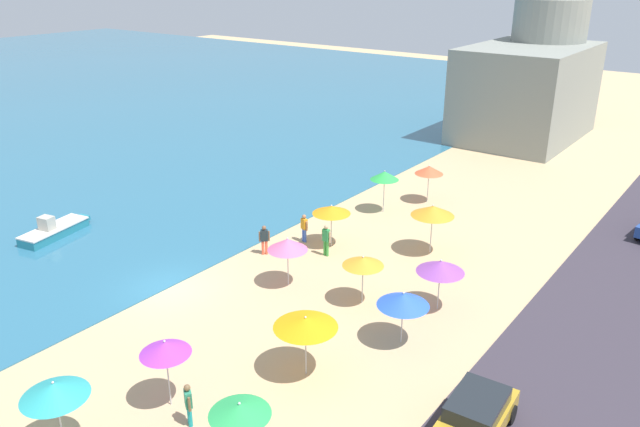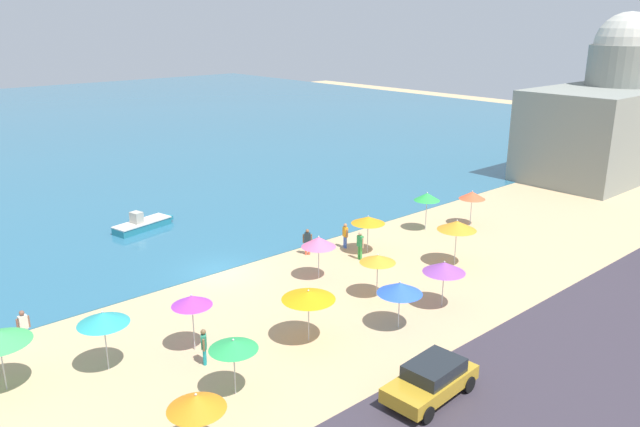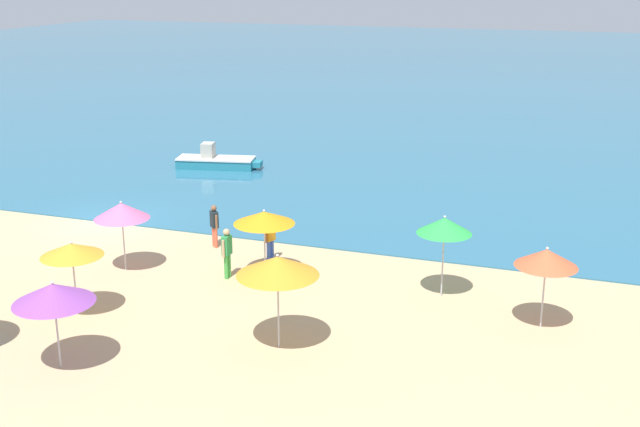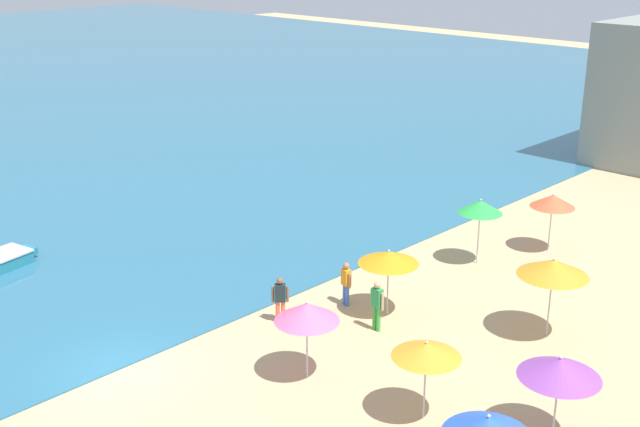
# 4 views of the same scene
# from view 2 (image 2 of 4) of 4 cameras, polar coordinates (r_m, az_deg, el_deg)

# --- Properties ---
(ground_plane) EXTENTS (160.00, 160.00, 0.00)m
(ground_plane) POSITION_cam_2_polar(r_m,az_deg,el_deg) (35.45, -9.20, -5.35)
(ground_plane) COLOR tan
(coastal_road) EXTENTS (80.00, 8.00, 0.06)m
(coastal_road) POSITION_cam_2_polar(r_m,az_deg,el_deg) (23.99, 15.96, -17.74)
(coastal_road) COLOR #37303B
(coastal_road) RESTS_ON ground_plane
(beach_umbrella_0) EXTENTS (2.36, 2.36, 2.45)m
(beach_umbrella_0) POSITION_cam_2_polar(r_m,az_deg,el_deg) (27.07, -1.06, -7.48)
(beach_umbrella_0) COLOR #B2B2B7
(beach_umbrella_0) RESTS_ON ground_plane
(beach_umbrella_1) EXTENTS (1.88, 1.88, 2.46)m
(beach_umbrella_1) POSITION_cam_2_polar(r_m,az_deg,el_deg) (33.50, -0.13, -2.61)
(beach_umbrella_1) COLOR #B2B2B7
(beach_umbrella_1) RESTS_ON ground_plane
(beach_umbrella_2) EXTENTS (1.78, 1.78, 2.46)m
(beach_umbrella_2) POSITION_cam_2_polar(r_m,az_deg,el_deg) (43.46, 13.74, 1.63)
(beach_umbrella_2) COLOR #B2B2B7
(beach_umbrella_2) RESTS_ON ground_plane
(beach_umbrella_3) EXTENTS (2.05, 2.05, 2.60)m
(beach_umbrella_3) POSITION_cam_2_polar(r_m,az_deg,el_deg) (26.34, -19.23, -9.02)
(beach_umbrella_3) COLOR #B2B2B7
(beach_umbrella_3) RESTS_ON ground_plane
(beach_umbrella_4) EXTENTS (1.86, 1.86, 2.33)m
(beach_umbrella_4) POSITION_cam_2_polar(r_m,az_deg,el_deg) (23.69, -7.92, -11.81)
(beach_umbrella_4) COLOR #B2B2B7
(beach_umbrella_4) RESTS_ON ground_plane
(beach_umbrella_5) EXTENTS (1.84, 1.84, 2.32)m
(beach_umbrella_5) POSITION_cam_2_polar(r_m,az_deg,el_deg) (31.48, 5.30, -4.14)
(beach_umbrella_5) COLOR #B2B2B7
(beach_umbrella_5) RESTS_ON ground_plane
(beach_umbrella_6) EXTENTS (2.08, 2.08, 2.29)m
(beach_umbrella_6) POSITION_cam_2_polar(r_m,az_deg,el_deg) (28.52, 7.31, -6.78)
(beach_umbrella_6) COLOR #B2B2B7
(beach_umbrella_6) RESTS_ON ground_plane
(beach_umbrella_7) EXTENTS (1.73, 1.73, 2.60)m
(beach_umbrella_7) POSITION_cam_2_polar(r_m,az_deg,el_deg) (26.85, -11.65, -7.81)
(beach_umbrella_7) COLOR #B2B2B7
(beach_umbrella_7) RESTS_ON ground_plane
(beach_umbrella_10) EXTENTS (2.04, 2.04, 2.36)m
(beach_umbrella_10) POSITION_cam_2_polar(r_m,az_deg,el_deg) (37.31, 4.42, -0.59)
(beach_umbrella_10) COLOR #B2B2B7
(beach_umbrella_10) RESTS_ON ground_plane
(beach_umbrella_12) EXTENTS (2.24, 2.24, 2.71)m
(beach_umbrella_12) POSITION_cam_2_polar(r_m,az_deg,el_deg) (36.14, 12.41, -1.07)
(beach_umbrella_12) COLOR #B2B2B7
(beach_umbrella_12) RESTS_ON ground_plane
(beach_umbrella_13) EXTENTS (2.09, 2.09, 2.40)m
(beach_umbrella_13) POSITION_cam_2_polar(r_m,az_deg,el_deg) (30.86, 11.29, -4.84)
(beach_umbrella_13) COLOR #B2B2B7
(beach_umbrella_13) RESTS_ON ground_plane
(beach_umbrella_14) EXTENTS (1.72, 1.72, 2.66)m
(beach_umbrella_14) POSITION_cam_2_polar(r_m,az_deg,el_deg) (41.71, 9.76, 1.52)
(beach_umbrella_14) COLOR #B2B2B7
(beach_umbrella_14) RESTS_ON ground_plane
(beach_umbrella_15) EXTENTS (1.93, 1.93, 2.22)m
(beach_umbrella_15) POSITION_cam_2_polar(r_m,az_deg,el_deg) (21.11, -11.25, -16.57)
(beach_umbrella_15) COLOR #B2B2B7
(beach_umbrella_15) RESTS_ON ground_plane
(bather_0) EXTENTS (0.32, 0.55, 1.58)m
(bather_0) POSITION_cam_2_polar(r_m,az_deg,el_deg) (38.40, 2.32, -1.91)
(bather_0) COLOR #456DD3
(bather_0) RESTS_ON ground_plane
(bather_1) EXTENTS (0.44, 0.42, 1.62)m
(bather_1) POSITION_cam_2_polar(r_m,az_deg,el_deg) (37.27, -1.16, -2.48)
(bather_1) COLOR #F35C3F
(bather_1) RESTS_ON ground_plane
(bather_2) EXTENTS (0.38, 0.49, 1.57)m
(bather_2) POSITION_cam_2_polar(r_m,az_deg,el_deg) (26.37, -10.56, -11.71)
(bather_2) COLOR teal
(bather_2) RESTS_ON ground_plane
(bather_3) EXTENTS (0.57, 0.24, 1.62)m
(bather_3) POSITION_cam_2_polar(r_m,az_deg,el_deg) (30.19, -25.47, -9.24)
(bather_3) COLOR silver
(bather_3) RESTS_ON ground_plane
(bather_4) EXTENTS (0.24, 0.57, 1.73)m
(bather_4) POSITION_cam_2_polar(r_m,az_deg,el_deg) (36.57, 3.69, -2.80)
(bather_4) COLOR green
(bather_4) RESTS_ON ground_plane
(parked_car_2) EXTENTS (4.03, 2.07, 1.40)m
(parked_car_2) POSITION_cam_2_polar(r_m,az_deg,el_deg) (24.26, 10.16, -14.69)
(parked_car_2) COLOR #B98D24
(parked_car_2) RESTS_ON coastal_road
(skiff_nearshore) EXTENTS (4.47, 2.13, 1.30)m
(skiff_nearshore) POSITION_cam_2_polar(r_m,az_deg,el_deg) (43.43, -15.94, -0.95)
(skiff_nearshore) COLOR teal
(skiff_nearshore) RESTS_ON sea
(harbor_fortress) EXTENTS (13.86, 8.70, 14.19)m
(harbor_fortress) POSITION_cam_2_polar(r_m,az_deg,el_deg) (61.41, 24.68, 8.10)
(harbor_fortress) COLOR gray
(harbor_fortress) RESTS_ON ground_plane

